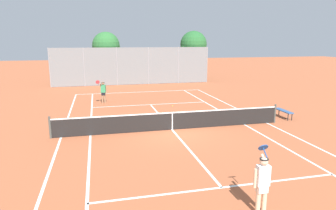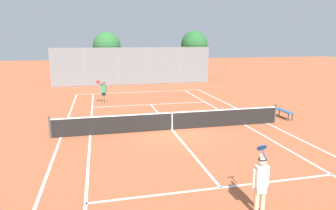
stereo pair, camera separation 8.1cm
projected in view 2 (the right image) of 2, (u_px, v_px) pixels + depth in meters
ground_plane at (172, 130)px, 15.55m from camera, size 120.00×120.00×0.00m
court_line_markings at (172, 130)px, 15.55m from camera, size 11.10×23.90×0.01m
tennis_net at (172, 120)px, 15.44m from camera, size 12.00×0.10×1.07m
player_near_side at (261, 181)px, 7.88m from camera, size 0.67×0.73×1.77m
player_far_left at (104, 91)px, 21.85m from camera, size 0.79×0.71×1.77m
loose_tennis_ball_0 at (173, 106)px, 21.05m from camera, size 0.07×0.07×0.07m
courtside_bench at (284, 111)px, 17.83m from camera, size 0.36×1.50×0.47m
back_fence at (134, 66)px, 30.97m from camera, size 16.36×0.08×3.86m
tree_behind_left at (108, 47)px, 32.63m from camera, size 3.03×2.96×5.46m
tree_behind_right at (193, 45)px, 33.60m from camera, size 2.99×2.98×5.59m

